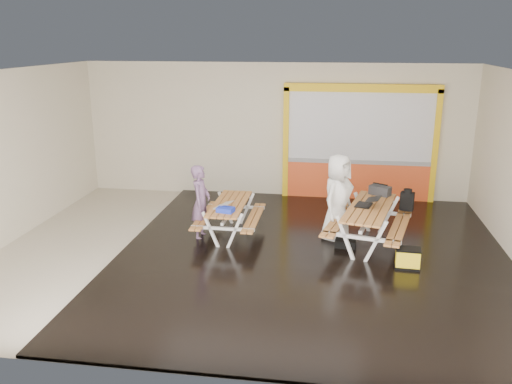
% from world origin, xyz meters
% --- Properties ---
extents(room, '(10.02, 8.02, 3.52)m').
position_xyz_m(room, '(0.00, 0.00, 1.75)').
color(room, '#C0B6A2').
rests_on(room, ground).
extents(deck, '(7.50, 7.98, 0.05)m').
position_xyz_m(deck, '(1.25, 0.00, 0.03)').
color(deck, black).
rests_on(deck, room).
extents(kiosk, '(3.88, 0.16, 3.00)m').
position_xyz_m(kiosk, '(2.20, 3.93, 1.44)').
color(kiosk, '#EB5222').
rests_on(kiosk, room).
extents(picnic_table_left, '(1.30, 1.89, 0.75)m').
position_xyz_m(picnic_table_left, '(-0.55, 0.83, 0.58)').
color(picnic_table_left, '#B47336').
rests_on(picnic_table_left, deck).
extents(picnic_table_right, '(1.93, 2.45, 0.87)m').
position_xyz_m(picnic_table_right, '(2.32, 0.67, 0.66)').
color(picnic_table_right, '#B47336').
rests_on(picnic_table_right, deck).
extents(person_left, '(0.41, 0.60, 1.60)m').
position_xyz_m(person_left, '(-1.13, 0.64, 0.79)').
color(person_left, slate).
rests_on(person_left, deck).
extents(person_right, '(0.95, 1.08, 1.87)m').
position_xyz_m(person_right, '(1.69, 0.98, 0.91)').
color(person_right, white).
rests_on(person_right, deck).
extents(laptop_left, '(0.41, 0.39, 0.15)m').
position_xyz_m(laptop_left, '(-0.61, 0.47, 0.80)').
color(laptop_left, silver).
rests_on(laptop_left, picnic_table_left).
extents(laptop_right, '(0.56, 0.52, 0.20)m').
position_xyz_m(laptop_right, '(2.27, 0.71, 0.93)').
color(laptop_right, black).
rests_on(laptop_right, picnic_table_right).
extents(blue_pouch, '(0.37, 0.29, 0.10)m').
position_xyz_m(blue_pouch, '(-0.51, 0.23, 0.80)').
color(blue_pouch, '#1C30BF').
rests_on(blue_pouch, picnic_table_left).
extents(toolbox, '(0.49, 0.41, 0.25)m').
position_xyz_m(toolbox, '(2.59, 1.53, 0.97)').
color(toolbox, black).
rests_on(toolbox, picnic_table_right).
extents(backpack, '(0.31, 0.25, 0.46)m').
position_xyz_m(backpack, '(3.15, 1.47, 0.80)').
color(backpack, black).
rests_on(backpack, picnic_table_right).
extents(dark_case, '(0.44, 0.35, 0.15)m').
position_xyz_m(dark_case, '(1.88, 0.51, 0.13)').
color(dark_case, black).
rests_on(dark_case, deck).
extents(fluke_bag, '(0.46, 0.31, 0.38)m').
position_xyz_m(fluke_bag, '(2.99, -0.36, 0.24)').
color(fluke_bag, black).
rests_on(fluke_bag, deck).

